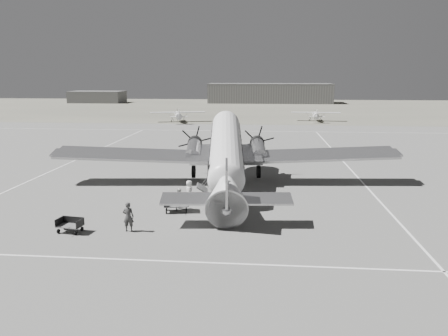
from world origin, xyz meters
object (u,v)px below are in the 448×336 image
baggage_cart_far (70,225)px  ramp_agent (180,199)px  hangar_main (270,93)px  shed_secondary (98,97)px  ground_crew (128,217)px  baggage_cart_near (176,205)px  light_plane_right (316,116)px  light_plane_left (178,116)px  passenger (189,191)px  dc3_airliner (226,155)px

baggage_cart_far → ramp_agent: 7.80m
hangar_main → shed_secondary: hangar_main is taller
shed_secondary → ground_crew: bearing=-68.2°
baggage_cart_far → ground_crew: (3.51, 0.51, 0.49)m
baggage_cart_near → ramp_agent: (0.15, 0.57, 0.26)m
light_plane_right → ground_crew: size_ratio=5.54×
baggage_cart_far → hangar_main: bearing=92.5°
baggage_cart_near → light_plane_left: bearing=90.3°
shed_secondary → ramp_agent: shed_secondary is taller
baggage_cart_near → ground_crew: ground_crew is taller
baggage_cart_near → passenger: size_ratio=1.10×
baggage_cart_far → light_plane_left: bearing=103.6°
light_plane_right → baggage_cart_near: 65.63m
ramp_agent → dc3_airliner: bearing=-0.7°
passenger → hangar_main: bearing=-10.9°
shed_secondary → dc3_airliner: 126.62m
light_plane_right → ground_crew: (-18.88, -67.59, -0.14)m
baggage_cart_near → light_plane_right: bearing=64.5°
ground_crew → hangar_main: bearing=-98.5°
dc3_airliner → passenger: (-2.44, -4.14, -2.09)m
light_plane_right → hangar_main: bearing=101.5°
baggage_cart_near → ramp_agent: 0.64m
shed_secondary → dc3_airliner: dc3_airliner is taller
light_plane_left → passenger: bearing=-92.0°
shed_secondary → ground_crew: shed_secondary is taller
shed_secondary → baggage_cart_near: (52.10, -120.71, -1.49)m
light_plane_left → ground_crew: light_plane_left is taller
light_plane_left → ground_crew: (9.37, -63.52, -0.24)m
hangar_main → baggage_cart_far: (-13.54, -130.35, -2.86)m
light_plane_left → hangar_main: bearing=59.7°
shed_secondary → hangar_main: bearing=4.8°
baggage_cart_near → dc3_airliner: bearing=55.6°
hangar_main → passenger: size_ratio=25.52×
light_plane_right → passenger: 63.05m
hangar_main → light_plane_left: bearing=-106.3°
light_plane_right → baggage_cart_near: light_plane_right is taller
light_plane_right → baggage_cart_far: (-22.38, -68.10, -0.63)m
light_plane_right → baggage_cart_far: size_ratio=6.64×
ramp_agent → baggage_cart_near: bearing=-170.5°
ground_crew → passenger: (2.62, 6.67, -0.10)m
baggage_cart_near → baggage_cart_far: baggage_cart_near is taller
shed_secondary → baggage_cart_far: size_ratio=11.67×
hangar_main → passenger: (-7.41, -123.17, -2.48)m
hangar_main → light_plane_left: (-19.40, -66.32, -2.13)m
dc3_airliner → baggage_cart_far: 14.42m
hangar_main → dc3_airliner: size_ratio=1.37×
light_plane_right → baggage_cart_near: size_ratio=5.67×
baggage_cart_far → shed_secondary: bearing=118.7°
shed_secondary → light_plane_right: 89.54m
dc3_airliner → light_plane_right: bearing=71.2°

